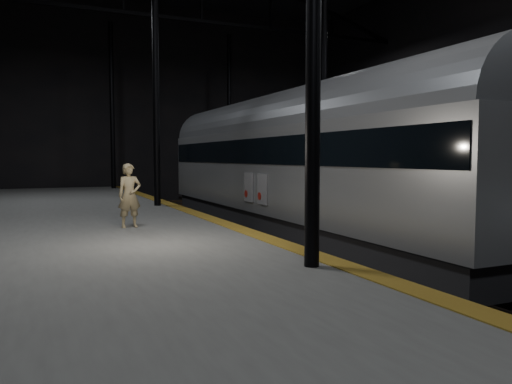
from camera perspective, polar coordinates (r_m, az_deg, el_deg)
ground at (r=14.37m, az=11.45°, el=-7.73°), size 44.00×44.00×0.00m
platform_left at (r=11.73m, az=-20.31°, el=-8.07°), size 9.00×43.80×1.00m
tactile_strip at (r=12.62m, az=-0.66°, el=-4.65°), size 0.50×43.80×0.01m
track at (r=14.36m, az=11.45°, el=-7.46°), size 2.40×43.00×0.24m
train at (r=17.69m, az=3.61°, el=3.81°), size 2.86×19.09×5.10m
woman at (r=13.87m, az=-14.25°, el=-0.40°), size 0.68×0.49×1.73m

